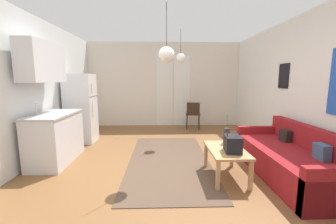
% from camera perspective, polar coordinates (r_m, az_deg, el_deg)
% --- Properties ---
extents(ground_plane, '(5.33, 7.78, 0.10)m').
position_cam_1_polar(ground_plane, '(3.59, -0.21, -16.74)').
color(ground_plane, brown).
extents(wall_back, '(4.93, 0.13, 2.63)m').
position_cam_1_polar(wall_back, '(6.88, -0.92, 7.23)').
color(wall_back, silver).
rests_on(wall_back, ground_plane).
extents(wall_right, '(0.12, 7.38, 2.63)m').
position_cam_1_polar(wall_right, '(4.09, 36.04, 4.58)').
color(wall_right, white).
rests_on(wall_right, ground_plane).
extents(wall_left, '(0.12, 7.38, 2.63)m').
position_cam_1_polar(wall_left, '(4.00, -37.50, 4.36)').
color(wall_left, silver).
rests_on(wall_left, ground_plane).
extents(area_rug, '(1.45, 2.96, 0.01)m').
position_cam_1_polar(area_rug, '(4.07, 0.25, -12.74)').
color(area_rug, brown).
rests_on(area_rug, ground_plane).
extents(couch, '(0.86, 2.06, 0.78)m').
position_cam_1_polar(couch, '(3.88, 30.21, -11.04)').
color(couch, maroon).
rests_on(couch, ground_plane).
extents(coffee_table, '(0.53, 0.87, 0.45)m').
position_cam_1_polar(coffee_table, '(3.42, 15.27, -10.47)').
color(coffee_table, tan).
rests_on(coffee_table, ground_plane).
extents(bamboo_vase, '(0.10, 0.10, 0.47)m').
position_cam_1_polar(bamboo_vase, '(3.65, 15.33, -6.09)').
color(bamboo_vase, '#2D2D33').
rests_on(bamboo_vase, coffee_table).
extents(handbag, '(0.25, 0.31, 0.35)m').
position_cam_1_polar(handbag, '(3.24, 16.90, -8.11)').
color(handbag, black).
rests_on(handbag, coffee_table).
extents(refrigerator, '(0.64, 0.59, 1.61)m').
position_cam_1_polar(refrigerator, '(5.46, -22.20, 0.88)').
color(refrigerator, white).
rests_on(refrigerator, ground_plane).
extents(kitchen_counter, '(0.59, 1.19, 2.12)m').
position_cam_1_polar(kitchen_counter, '(4.33, -28.54, -1.28)').
color(kitchen_counter, silver).
rests_on(kitchen_counter, ground_plane).
extents(accent_chair, '(0.47, 0.46, 0.82)m').
position_cam_1_polar(accent_chair, '(6.45, 6.70, -0.33)').
color(accent_chair, black).
rests_on(accent_chair, ground_plane).
extents(pendant_lamp_near, '(0.25, 0.25, 0.89)m').
position_cam_1_polar(pendant_lamp_near, '(3.40, -0.41, 15.02)').
color(pendant_lamp_near, black).
extents(pendant_lamp_far, '(0.22, 0.22, 0.76)m').
position_cam_1_polar(pendant_lamp_far, '(5.13, 3.38, 14.20)').
color(pendant_lamp_far, black).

